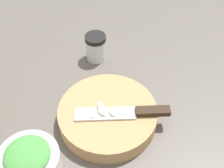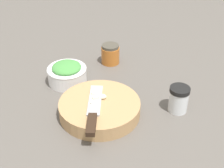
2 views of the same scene
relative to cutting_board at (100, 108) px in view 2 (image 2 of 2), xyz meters
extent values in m
plane|color=#56514C|center=(-0.01, 0.07, -0.02)|extent=(5.00, 5.00, 0.00)
cylinder|color=tan|center=(0.00, 0.00, 0.00)|extent=(0.22, 0.22, 0.04)
cube|color=black|center=(0.10, -0.03, 0.03)|extent=(0.08, 0.03, 0.01)
cube|color=#B2B2B7|center=(-0.01, -0.01, 0.02)|extent=(0.14, 0.05, 0.01)
ellipsoid|color=beige|center=(-0.03, -0.01, 0.03)|extent=(0.02, 0.02, 0.01)
ellipsoid|color=beige|center=(-0.01, -0.01, 0.03)|extent=(0.02, 0.03, 0.01)
ellipsoid|color=silver|center=(-0.02, 0.01, 0.03)|extent=(0.02, 0.03, 0.02)
ellipsoid|color=silver|center=(0.01, -0.01, 0.03)|extent=(0.02, 0.03, 0.01)
cylinder|color=white|center=(-0.17, -0.09, 0.00)|extent=(0.12, 0.12, 0.05)
torus|color=white|center=(-0.17, -0.09, 0.03)|extent=(0.12, 0.12, 0.01)
ellipsoid|color=#478E42|center=(-0.17, -0.09, 0.03)|extent=(0.09, 0.09, 0.03)
cylinder|color=silver|center=(0.01, 0.22, 0.01)|extent=(0.05, 0.05, 0.06)
cylinder|color=black|center=(0.01, 0.22, 0.05)|extent=(0.06, 0.06, 0.01)
cylinder|color=#B26023|center=(-0.28, 0.06, 0.01)|extent=(0.06, 0.06, 0.06)
cylinder|color=#474238|center=(-0.28, 0.06, 0.04)|extent=(0.06, 0.06, 0.01)
camera|label=1|loc=(-0.07, -0.42, 0.56)|focal=50.00mm
camera|label=2|loc=(0.67, -0.04, 0.53)|focal=50.00mm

